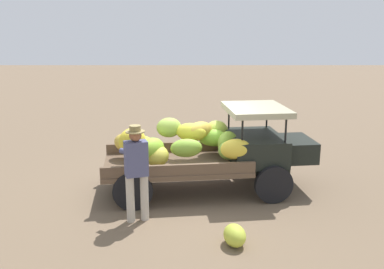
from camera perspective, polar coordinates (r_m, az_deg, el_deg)
ground_plane at (r=9.11m, az=-1.32°, el=-7.94°), size 60.00×60.00×0.00m
truck at (r=8.95m, az=2.69°, el=-2.05°), size 4.58×2.17×1.83m
farmer at (r=7.61m, az=-7.55°, el=-4.43°), size 0.55×0.51×1.79m
loose_banana_bunch at (r=7.08m, az=5.76°, el=-13.39°), size 0.45×0.56×0.36m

